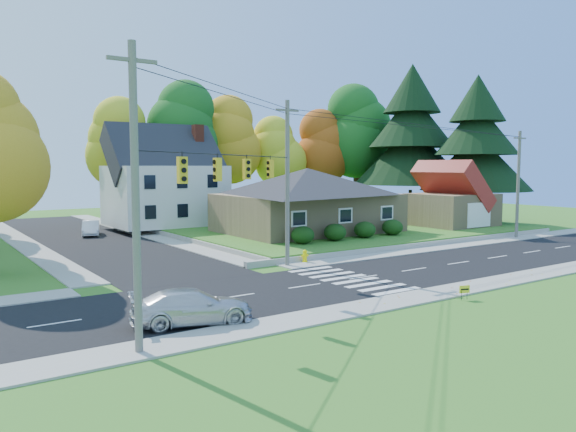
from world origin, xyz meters
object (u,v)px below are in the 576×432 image
object	(u,v)px
ranch_house	(307,199)
fire_hydrant	(305,257)
silver_sedan	(192,307)
white_car	(91,228)

from	to	relation	value
ranch_house	fire_hydrant	size ratio (longest dim) A/B	17.08
ranch_house	silver_sedan	world-z (taller)	ranch_house
white_car	fire_hydrant	size ratio (longest dim) A/B	4.58
ranch_house	silver_sedan	xyz separation A→B (m)	(-19.63, -19.06, -2.56)
fire_hydrant	ranch_house	bearing A→B (deg)	52.84
silver_sedan	fire_hydrant	xyz separation A→B (m)	(11.68, 8.58, -0.29)
silver_sedan	fire_hydrant	bearing A→B (deg)	-39.74
ranch_house	silver_sedan	distance (m)	27.48
ranch_house	white_car	world-z (taller)	ranch_house
fire_hydrant	silver_sedan	bearing A→B (deg)	-143.70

